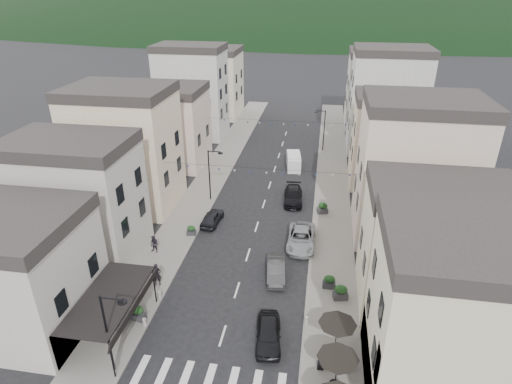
# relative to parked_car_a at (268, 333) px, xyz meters

# --- Properties ---
(sidewalk_left) EXTENTS (4.00, 76.00, 0.12)m
(sidewalk_left) POSITION_rel_parked_car_a_xyz_m (-10.72, 26.00, -0.66)
(sidewalk_left) COLOR slate
(sidewalk_left) RESTS_ON ground
(sidewalk_right) EXTENTS (4.00, 76.00, 0.12)m
(sidewalk_right) POSITION_rel_parked_car_a_xyz_m (4.28, 26.00, -0.66)
(sidewalk_right) COLOR slate
(sidewalk_right) RESTS_ON ground
(hill_backdrop) EXTENTS (640.00, 360.00, 70.00)m
(hill_backdrop) POSITION_rel_parked_car_a_xyz_m (-3.22, 294.00, -0.72)
(hill_backdrop) COLOR black
(hill_backdrop) RESTS_ON ground
(bistro_building) EXTENTS (10.00, 8.00, 10.00)m
(bistro_building) POSITION_rel_parked_car_a_xyz_m (11.28, -2.00, 4.28)
(bistro_building) COLOR beige
(bistro_building) RESTS_ON ground
(boutique_awning) EXTENTS (3.77, 7.50, 3.28)m
(boutique_awning) POSITION_rel_parked_car_a_xyz_m (-10.47, -1.00, 2.40)
(boutique_awning) COLOR black
(boutique_awning) RESTS_ON ground
(buildings_row_left) EXTENTS (10.20, 54.16, 14.00)m
(buildings_row_left) POSITION_rel_parked_car_a_xyz_m (-17.72, 31.75, 5.41)
(buildings_row_left) COLOR #B0AAA1
(buildings_row_left) RESTS_ON ground
(buildings_row_right) EXTENTS (10.20, 54.16, 14.50)m
(buildings_row_right) POSITION_rel_parked_car_a_xyz_m (11.28, 30.59, 5.60)
(buildings_row_right) COLOR beige
(buildings_row_right) RESTS_ON ground
(cafe_terrace) EXTENTS (2.50, 8.10, 2.53)m
(cafe_terrace) POSITION_rel_parked_car_a_xyz_m (4.48, -3.20, 1.64)
(cafe_terrace) COLOR black
(cafe_terrace) RESTS_ON ground
(streetlamp_left_near) EXTENTS (1.70, 0.56, 6.00)m
(streetlamp_left_near) POSITION_rel_parked_car_a_xyz_m (-9.04, -4.00, 2.98)
(streetlamp_left_near) COLOR black
(streetlamp_left_near) RESTS_ON ground
(streetlamp_left_far) EXTENTS (1.70, 0.56, 6.00)m
(streetlamp_left_far) POSITION_rel_parked_car_a_xyz_m (-9.04, 20.00, 2.98)
(streetlamp_left_far) COLOR black
(streetlamp_left_far) RESTS_ON ground
(streetlamp_right_far) EXTENTS (1.70, 0.56, 6.00)m
(streetlamp_right_far) POSITION_rel_parked_car_a_xyz_m (2.60, 38.00, 2.98)
(streetlamp_right_far) COLOR black
(streetlamp_right_far) RESTS_ON ground
(bollards) EXTENTS (11.66, 10.26, 0.60)m
(bollards) POSITION_rel_parked_car_a_xyz_m (-3.22, -0.50, -0.30)
(bollards) COLOR gray
(bollards) RESTS_ON ground
(bunting_near) EXTENTS (19.00, 0.28, 0.62)m
(bunting_near) POSITION_rel_parked_car_a_xyz_m (-3.22, 16.00, 4.94)
(bunting_near) COLOR black
(bunting_near) RESTS_ON ground
(bunting_far) EXTENTS (19.00, 0.28, 0.62)m
(bunting_far) POSITION_rel_parked_car_a_xyz_m (-3.22, 32.00, 4.94)
(bunting_far) COLOR black
(bunting_far) RESTS_ON ground
(parked_car_a) EXTENTS (2.18, 4.37, 1.43)m
(parked_car_a) POSITION_rel_parked_car_a_xyz_m (0.00, 0.00, 0.00)
(parked_car_a) COLOR black
(parked_car_a) RESTS_ON ground
(parked_car_b) EXTENTS (1.99, 4.36, 1.39)m
(parked_car_b) POSITION_rel_parked_car_a_xyz_m (-0.35, 7.26, -0.02)
(parked_car_b) COLOR #313133
(parked_car_b) RESTS_ON ground
(parked_car_c) EXTENTS (2.62, 5.51, 1.52)m
(parked_car_c) POSITION_rel_parked_car_a_xyz_m (1.38, 12.38, 0.04)
(parked_car_c) COLOR gray
(parked_car_c) RESTS_ON ground
(parked_car_d) EXTENTS (2.37, 5.08, 1.44)m
(parked_car_d) POSITION_rel_parked_car_a_xyz_m (-0.05, 21.09, 0.00)
(parked_car_d) COLOR black
(parked_car_d) RESTS_ON ground
(parked_car_e) EXTENTS (1.88, 4.05, 1.34)m
(parked_car_e) POSITION_rel_parked_car_a_xyz_m (-7.82, 14.97, -0.04)
(parked_car_e) COLOR black
(parked_car_e) RESTS_ON ground
(delivery_van) EXTENTS (2.25, 4.48, 2.06)m
(delivery_van) POSITION_rel_parked_car_a_xyz_m (-0.83, 30.86, 0.29)
(delivery_van) COLOR white
(delivery_van) RESTS_ON ground
(pedestrian_a) EXTENTS (0.82, 0.66, 1.97)m
(pedestrian_a) POSITION_rel_parked_car_a_xyz_m (-9.65, 4.51, 0.39)
(pedestrian_a) COLOR black
(pedestrian_a) RESTS_ON sidewalk_left
(pedestrian_b) EXTENTS (0.93, 0.79, 1.68)m
(pedestrian_b) POSITION_rel_parked_car_a_xyz_m (-11.61, 8.91, 0.24)
(pedestrian_b) COLOR #241E28
(pedestrian_b) RESTS_ON sidewalk_left
(planter_la) EXTENTS (1.15, 0.73, 1.21)m
(planter_la) POSITION_rel_parked_car_a_xyz_m (-9.64, 0.50, -0.01)
(planter_la) COLOR #2B2B2E
(planter_la) RESTS_ON sidewalk_left
(planter_lb) EXTENTS (0.96, 0.63, 1.00)m
(planter_lb) POSITION_rel_parked_car_a_xyz_m (-9.22, 12.34, -0.11)
(planter_lb) COLOR #2A292C
(planter_lb) RESTS_ON sidewalk_left
(planter_ra) EXTENTS (1.23, 0.83, 1.26)m
(planter_ra) POSITION_rel_parked_car_a_xyz_m (4.93, 5.14, 0.02)
(planter_ra) COLOR #2D2D2F
(planter_ra) RESTS_ON sidewalk_right
(planter_rb) EXTENTS (1.04, 0.59, 1.14)m
(planter_rb) POSITION_rel_parked_car_a_xyz_m (4.04, 6.38, -0.04)
(planter_rb) COLOR #28292B
(planter_rb) RESTS_ON sidewalk_right
(planter_rc) EXTENTS (1.22, 0.86, 1.23)m
(planter_rc) POSITION_rel_parked_car_a_xyz_m (3.26, 18.77, 0.00)
(planter_rc) COLOR #333335
(planter_rc) RESTS_ON sidewalk_right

